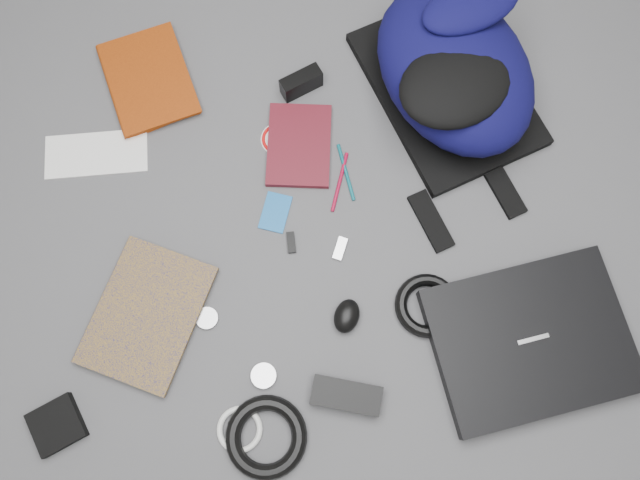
{
  "coord_description": "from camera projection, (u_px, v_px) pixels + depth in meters",
  "views": [
    {
      "loc": [
        -0.04,
        -0.35,
        1.32
      ],
      "look_at": [
        0.0,
        0.0,
        0.02
      ],
      "focal_mm": 35.0,
      "sensor_mm": 36.0,
      "label": 1
    }
  ],
  "objects": [
    {
      "name": "ground",
      "position": [
        320.0,
        242.0,
        1.37
      ],
      "size": [
        4.0,
        4.0,
        0.0
      ],
      "primitive_type": "plane",
      "color": "#4F4F51",
      "rests_on": "ground"
    },
    {
      "name": "backpack",
      "position": [
        455.0,
        69.0,
        1.37
      ],
      "size": [
        0.47,
        0.57,
        0.2
      ],
      "primitive_type": null,
      "rotation": [
        0.0,
        0.0,
        0.33
      ],
      "color": "#080732",
      "rests_on": "ground"
    },
    {
      "name": "laptop",
      "position": [
        530.0,
        340.0,
        1.29
      ],
      "size": [
        0.44,
        0.36,
        0.04
      ],
      "primitive_type": "cube",
      "rotation": [
        0.0,
        0.0,
        0.14
      ],
      "color": "black",
      "rests_on": "ground"
    },
    {
      "name": "textbook_red",
      "position": [
        110.0,
        93.0,
        1.45
      ],
      "size": [
        0.24,
        0.29,
        0.03
      ],
      "primitive_type": "imported",
      "rotation": [
        0.0,
        0.0,
        0.25
      ],
      "color": "maroon",
      "rests_on": "ground"
    },
    {
      "name": "comic_book",
      "position": [
        102.0,
        298.0,
        1.33
      ],
      "size": [
        0.32,
        0.35,
        0.02
      ],
      "primitive_type": "imported",
      "rotation": [
        0.0,
        0.0,
        -0.46
      ],
      "color": "#C8940E",
      "rests_on": "ground"
    },
    {
      "name": "envelope",
      "position": [
        96.0,
        154.0,
        1.42
      ],
      "size": [
        0.23,
        0.11,
        0.0
      ],
      "primitive_type": "cube",
      "rotation": [
        0.0,
        0.0,
        -0.02
      ],
      "color": "white",
      "rests_on": "ground"
    },
    {
      "name": "dvd_case",
      "position": [
        299.0,
        145.0,
        1.42
      ],
      "size": [
        0.17,
        0.22,
        0.02
      ],
      "primitive_type": "cube",
      "rotation": [
        0.0,
        0.0,
        -0.15
      ],
      "color": "#480D16",
      "rests_on": "ground"
    },
    {
      "name": "compact_camera",
      "position": [
        301.0,
        83.0,
        1.44
      ],
      "size": [
        0.1,
        0.07,
        0.05
      ],
      "primitive_type": "cube",
      "rotation": [
        0.0,
        0.0,
        0.4
      ],
      "color": "black",
      "rests_on": "ground"
    },
    {
      "name": "sticker_disc",
      "position": [
        278.0,
        139.0,
        1.43
      ],
      "size": [
        0.1,
        0.1,
        0.0
      ],
      "primitive_type": "cylinder",
      "rotation": [
        0.0,
        0.0,
        -0.26
      ],
      "color": "white",
      "rests_on": "ground"
    },
    {
      "name": "pen_teal",
      "position": [
        346.0,
        172.0,
        1.41
      ],
      "size": [
        0.03,
        0.14,
        0.01
      ],
      "primitive_type": "cylinder",
      "rotation": [
        1.57,
        0.0,
        0.14
      ],
      "color": "#0B5D68",
      "rests_on": "ground"
    },
    {
      "name": "pen_red",
      "position": [
        340.0,
        182.0,
        1.4
      ],
      "size": [
        0.06,
        0.14,
        0.01
      ],
      "primitive_type": "cylinder",
      "rotation": [
        1.57,
        0.0,
        -0.35
      ],
      "color": "maroon",
      "rests_on": "ground"
    },
    {
      "name": "id_badge",
      "position": [
        275.0,
        212.0,
        1.39
      ],
      "size": [
        0.08,
        0.1,
        0.0
      ],
      "primitive_type": "cube",
      "rotation": [
        0.0,
        0.0,
        -0.36
      ],
      "color": "#1765B2",
      "rests_on": "ground"
    },
    {
      "name": "usb_black",
      "position": [
        291.0,
        243.0,
        1.37
      ],
      "size": [
        0.02,
        0.05,
        0.01
      ],
      "primitive_type": "cube",
      "rotation": [
        0.0,
        0.0,
        -0.0
      ],
      "color": "black",
      "rests_on": "ground"
    },
    {
      "name": "usb_silver",
      "position": [
        340.0,
        249.0,
        1.36
      ],
      "size": [
        0.04,
        0.06,
        0.01
      ],
      "primitive_type": "cube",
      "rotation": [
        0.0,
        0.0,
        -0.42
      ],
      "color": "silver",
      "rests_on": "ground"
    },
    {
      "name": "mouse",
      "position": [
        347.0,
        316.0,
        1.31
      ],
      "size": [
        0.08,
        0.09,
        0.04
      ],
      "primitive_type": "ellipsoid",
      "rotation": [
        0.0,
        0.0,
        -0.43
      ],
      "color": "black",
      "rests_on": "ground"
    },
    {
      "name": "headphone_left",
      "position": [
        207.0,
        318.0,
        1.32
      ],
      "size": [
        0.06,
        0.06,
        0.01
      ],
      "primitive_type": "cylinder",
      "rotation": [
        0.0,
        0.0,
        0.38
      ],
      "color": "#A6A7A9",
      "rests_on": "ground"
    },
    {
      "name": "headphone_right",
      "position": [
        264.0,
        376.0,
        1.29
      ],
      "size": [
        0.07,
        0.07,
        0.01
      ],
      "primitive_type": "cylinder",
      "rotation": [
        0.0,
        0.0,
        0.33
      ],
      "color": "#BEBEC0",
      "rests_on": "ground"
    },
    {
      "name": "cable_coil",
      "position": [
        427.0,
        306.0,
        1.32
      ],
      "size": [
        0.16,
        0.16,
        0.03
      ],
      "primitive_type": "torus",
      "rotation": [
        0.0,
        0.0,
        -0.19
      ],
      "color": "black",
      "rests_on": "ground"
    },
    {
      "name": "power_brick",
      "position": [
        346.0,
        396.0,
        1.27
      ],
      "size": [
        0.15,
        0.1,
        0.03
      ],
      "primitive_type": "cube",
      "rotation": [
        0.0,
        0.0,
        -0.3
      ],
      "color": "black",
      "rests_on": "ground"
    },
    {
      "name": "power_cord_coil",
      "position": [
        266.0,
        437.0,
        1.25
      ],
      "size": [
        0.2,
        0.2,
        0.03
      ],
      "primitive_type": "torus",
      "rotation": [
        0.0,
        0.0,
        0.22
      ],
      "color": "black",
      "rests_on": "ground"
    },
    {
      "name": "pouch",
      "position": [
        57.0,
        425.0,
        1.26
      ],
      "size": [
        0.12,
        0.12,
        0.02
      ],
      "primitive_type": "cube",
      "rotation": [
        0.0,
        0.0,
        0.39
      ],
      "color": "black",
      "rests_on": "ground"
    },
    {
      "name": "white_cable_coil",
      "position": [
        240.0,
        429.0,
        1.26
      ],
      "size": [
        0.12,
        0.12,
        0.01
      ],
      "primitive_type": "torus",
      "rotation": [
        0.0,
        0.0,
        -0.31
      ],
      "color": "white",
      "rests_on": "ground"
    }
  ]
}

